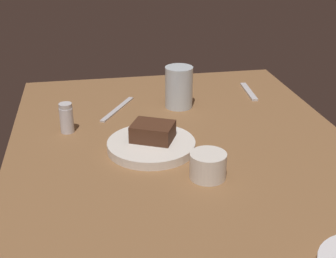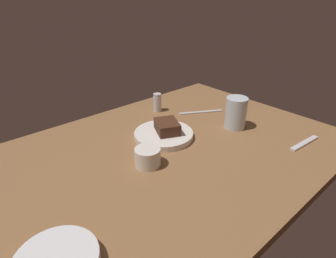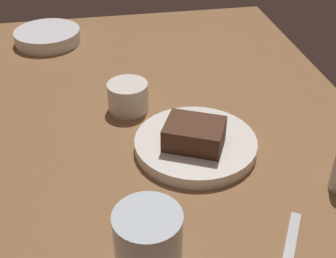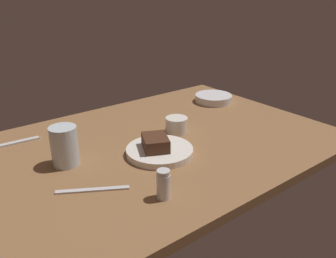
# 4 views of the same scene
# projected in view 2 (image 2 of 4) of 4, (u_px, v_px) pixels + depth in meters

# --- Properties ---
(dining_table) EXTENTS (1.20, 0.84, 0.03)m
(dining_table) POSITION_uv_depth(u_px,v_px,m) (168.00, 154.00, 0.94)
(dining_table) COLOR brown
(dining_table) RESTS_ON ground
(dessert_plate) EXTENTS (0.21, 0.21, 0.02)m
(dessert_plate) POSITION_uv_depth(u_px,v_px,m) (164.00, 135.00, 1.01)
(dessert_plate) COLOR white
(dessert_plate) RESTS_ON dining_table
(chocolate_cake_slice) EXTENTS (0.11, 0.12, 0.04)m
(chocolate_cake_slice) POSITION_uv_depth(u_px,v_px,m) (167.00, 127.00, 1.00)
(chocolate_cake_slice) COLOR #472819
(chocolate_cake_slice) RESTS_ON dessert_plate
(salt_shaker) EXTENTS (0.03, 0.03, 0.08)m
(salt_shaker) POSITION_uv_depth(u_px,v_px,m) (157.00, 103.00, 1.21)
(salt_shaker) COLOR silver
(salt_shaker) RESTS_ON dining_table
(water_glass) EXTENTS (0.08, 0.08, 0.12)m
(water_glass) POSITION_uv_depth(u_px,v_px,m) (236.00, 113.00, 1.06)
(water_glass) COLOR silver
(water_glass) RESTS_ON dining_table
(coffee_cup) EXTENTS (0.08, 0.08, 0.06)m
(coffee_cup) POSITION_uv_depth(u_px,v_px,m) (148.00, 157.00, 0.85)
(coffee_cup) COLOR silver
(coffee_cup) RESTS_ON dining_table
(dessert_spoon) EXTENTS (0.15, 0.03, 0.01)m
(dessert_spoon) POSITION_uv_depth(u_px,v_px,m) (304.00, 143.00, 0.97)
(dessert_spoon) COLOR silver
(dessert_spoon) RESTS_ON dining_table
(butter_knife) EXTENTS (0.17, 0.11, 0.01)m
(butter_knife) POSITION_uv_depth(u_px,v_px,m) (201.00, 112.00, 1.21)
(butter_knife) COLOR silver
(butter_knife) RESTS_ON dining_table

